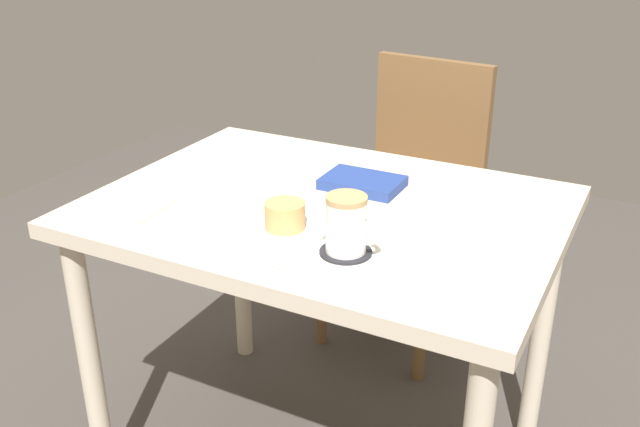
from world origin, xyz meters
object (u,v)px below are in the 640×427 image
Objects in this scene: wooden_chair at (412,190)px; pastry_plate at (283,230)px; coffee_mug at (347,224)px; dining_table at (325,241)px; small_book at (363,183)px; pastry at (283,215)px.

wooden_chair reaches higher than pastry_plate.
wooden_chair reaches higher than coffee_mug.
small_book is at bearing 74.63° from dining_table.
dining_table is 5.63× the size of small_book.
wooden_chair is at bearing 93.07° from pastry.
dining_table is 0.73m from wooden_chair.
pastry_plate is at bearing -91.49° from dining_table.
wooden_chair is 0.93m from pastry_plate.
coffee_mug is at bearing -8.68° from pastry.
small_book is (0.04, 0.30, -0.03)m from pastry.
wooden_chair is 11.08× the size of pastry.
pastry_plate is at bearing 99.28° from wooden_chair.
small_book reaches higher than pastry_plate.
wooden_chair is at bearing 93.07° from pastry_plate.
wooden_chair is at bearing 102.31° from coffee_mug.
pastry is at bearing 0.00° from pastry_plate.
small_book is (0.09, -0.59, 0.25)m from wooden_chair.
small_book is at bearing 109.21° from coffee_mug.
coffee_mug is at bearing 108.52° from wooden_chair.
pastry_plate is at bearing -97.12° from small_book.
wooden_chair is (-0.05, 0.71, -0.15)m from dining_table.
dining_table is at bearing 88.51° from pastry.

